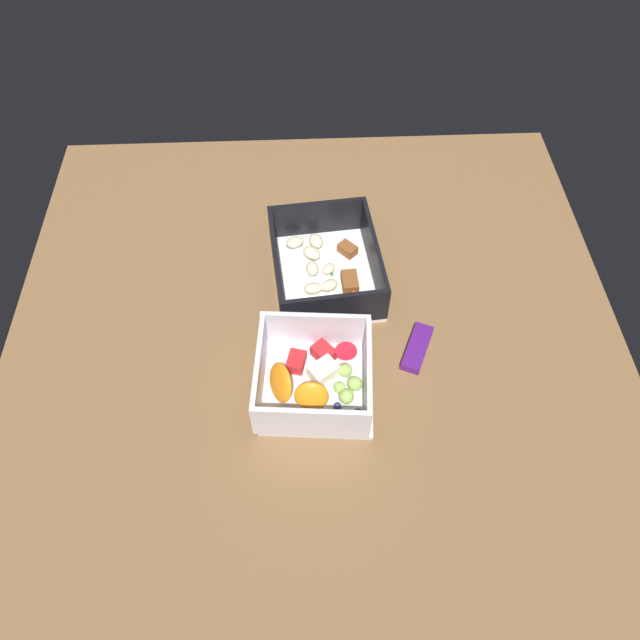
{
  "coord_description": "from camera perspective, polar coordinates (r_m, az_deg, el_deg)",
  "views": [
    {
      "loc": [
        43.08,
        -1.22,
        66.04
      ],
      "look_at": [
        -0.94,
        0.66,
        4.0
      ],
      "focal_mm": 33.33,
      "sensor_mm": 36.0,
      "label": 1
    }
  ],
  "objects": [
    {
      "name": "candy_bar",
      "position": [
        0.76,
        9.32,
        -2.66
      ],
      "size": [
        7.37,
        5.03,
        1.2
      ],
      "primitive_type": "cube",
      "rotation": [
        0.0,
        0.0,
        -0.42
      ],
      "color": "#51197A",
      "rests_on": "table_surface"
    },
    {
      "name": "fruit_bowl",
      "position": [
        0.71,
        -0.52,
        -5.57
      ],
      "size": [
        14.45,
        14.41,
        6.34
      ],
      "rotation": [
        0.0,
        0.0,
        -0.08
      ],
      "color": "white",
      "rests_on": "table_surface"
    },
    {
      "name": "table_surface",
      "position": [
        0.78,
        -0.46,
        -1.86
      ],
      "size": [
        80.0,
        80.0,
        2.0
      ],
      "primitive_type": "cube",
      "color": "brown",
      "rests_on": "ground"
    },
    {
      "name": "pasta_container",
      "position": [
        0.81,
        0.52,
        4.93
      ],
      "size": [
        18.46,
        15.53,
        6.34
      ],
      "rotation": [
        0.0,
        0.0,
        0.1
      ],
      "color": "white",
      "rests_on": "table_surface"
    }
  ]
}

